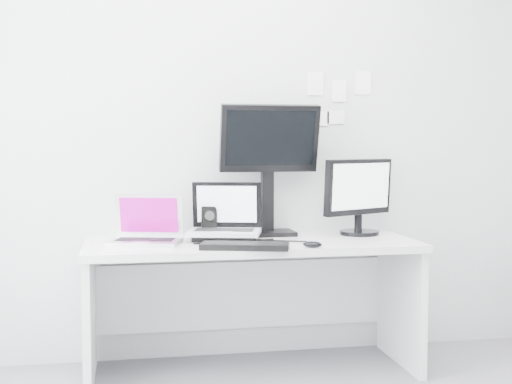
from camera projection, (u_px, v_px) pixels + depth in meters
back_wall at (241, 129)px, 4.08m from camera, size 3.60×0.00×3.60m
desk at (252, 307)px, 3.81m from camera, size 1.80×0.70×0.73m
macbook at (144, 218)px, 3.65m from camera, size 0.43×0.36×0.28m
speaker at (209, 221)px, 3.97m from camera, size 0.10×0.10×0.18m
dell_laptop at (224, 211)px, 3.81m from camera, size 0.46×0.40×0.33m
rear_monitor at (269, 168)px, 4.00m from camera, size 0.58×0.22×0.78m
samsung_monitor at (360, 196)px, 4.04m from camera, size 0.55×0.43×0.46m
keyboard at (245, 246)px, 3.50m from camera, size 0.47×0.27×0.03m
mouse at (312, 244)px, 3.55m from camera, size 0.12×0.10×0.03m
wall_note_0 at (315, 84)px, 4.14m from camera, size 0.10×0.00×0.14m
wall_note_1 at (339, 91)px, 4.17m from camera, size 0.09×0.00×0.13m
wall_note_2 at (363, 83)px, 4.20m from camera, size 0.10×0.00×0.14m
wall_note_3 at (336, 117)px, 4.18m from camera, size 0.11×0.00×0.08m
wall_note_4 at (321, 119)px, 4.16m from camera, size 0.10×0.00×0.09m
wall_note_5 at (303, 120)px, 4.14m from camera, size 0.10×0.00×0.15m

